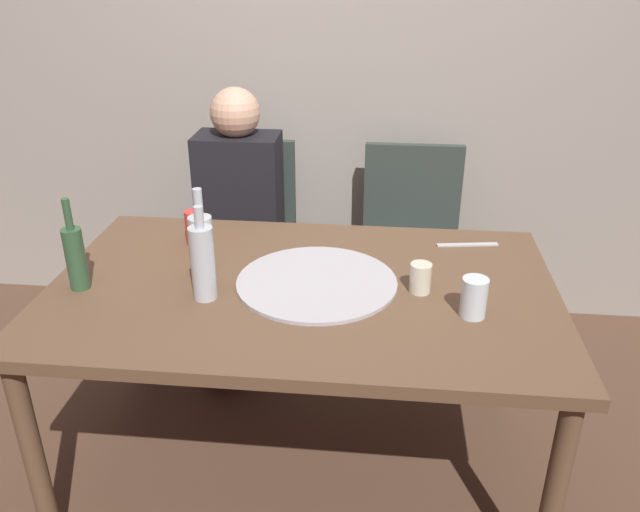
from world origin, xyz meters
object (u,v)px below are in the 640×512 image
(water_bottle, at_px, (203,262))
(chair_right, at_px, (411,235))
(tumbler_near, at_px, (474,297))
(pizza_tray, at_px, (317,282))
(dining_table, at_px, (302,303))
(chair_left, at_px, (245,229))
(wine_bottle, at_px, (75,256))
(beer_bottle, at_px, (202,243))
(guest_in_sweater, at_px, (236,215))
(table_knife, at_px, (467,245))
(soda_can, at_px, (195,227))
(tumbler_far, at_px, (420,278))

(water_bottle, relative_size, chair_right, 0.33)
(tumbler_near, bearing_deg, pizza_tray, 162.66)
(pizza_tray, height_order, chair_right, chair_right)
(dining_table, relative_size, chair_left, 1.77)
(chair_left, bearing_deg, wine_bottle, 73.01)
(beer_bottle, distance_m, chair_left, 0.91)
(beer_bottle, bearing_deg, water_bottle, -73.01)
(beer_bottle, relative_size, guest_in_sweater, 0.25)
(table_knife, xyz_separation_m, chair_right, (-0.18, 0.54, -0.21))
(soda_can, distance_m, chair_right, 1.05)
(table_knife, bearing_deg, chair_left, -38.87)
(chair_left, bearing_deg, guest_in_sweater, 90.00)
(pizza_tray, distance_m, beer_bottle, 0.39)
(dining_table, xyz_separation_m, water_bottle, (-0.28, -0.11, 0.19))
(pizza_tray, relative_size, guest_in_sweater, 0.44)
(tumbler_near, relative_size, chair_right, 0.13)
(tumbler_far, distance_m, chair_right, 0.94)
(tumbler_near, xyz_separation_m, guest_in_sweater, (-0.90, 0.88, -0.14))
(wine_bottle, relative_size, water_bottle, 1.00)
(beer_bottle, relative_size, chair_left, 0.32)
(wine_bottle, height_order, soda_can, wine_bottle)
(beer_bottle, xyz_separation_m, water_bottle, (0.05, -0.16, 0.01))
(pizza_tray, height_order, soda_can, soda_can)
(chair_right, bearing_deg, wine_bottle, 42.92)
(beer_bottle, xyz_separation_m, table_knife, (0.88, 0.30, -0.10))
(beer_bottle, distance_m, tumbler_far, 0.70)
(wine_bottle, xyz_separation_m, chair_right, (1.06, 0.99, -0.32))
(pizza_tray, relative_size, tumbler_far, 5.42)
(tumbler_near, xyz_separation_m, chair_right, (-0.14, 1.03, -0.27))
(tumbler_near, height_order, table_knife, tumbler_near)
(tumbler_near, height_order, soda_can, soda_can)
(chair_left, distance_m, guest_in_sweater, 0.20)
(water_bottle, relative_size, table_knife, 1.35)
(tumbler_far, bearing_deg, guest_in_sweater, 135.07)
(dining_table, distance_m, table_knife, 0.66)
(chair_right, height_order, guest_in_sweater, guest_in_sweater)
(pizza_tray, bearing_deg, tumbler_far, -2.88)
(wine_bottle, xyz_separation_m, beer_bottle, (0.36, 0.14, -0.00))
(dining_table, relative_size, chair_right, 1.77)
(beer_bottle, distance_m, table_knife, 0.94)
(soda_can, bearing_deg, chair_right, 37.87)
(water_bottle, bearing_deg, soda_can, 110.00)
(tumbler_far, height_order, guest_in_sweater, guest_in_sweater)
(pizza_tray, xyz_separation_m, chair_left, (-0.43, 0.89, -0.21))
(tumbler_near, bearing_deg, chair_left, 131.05)
(dining_table, bearing_deg, tumbler_near, -14.91)
(pizza_tray, xyz_separation_m, table_knife, (0.51, 0.35, -0.00))
(water_bottle, height_order, soda_can, water_bottle)
(table_knife, bearing_deg, chair_right, -80.80)
(dining_table, relative_size, tumbler_near, 13.39)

